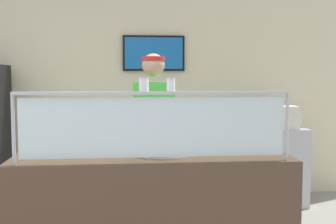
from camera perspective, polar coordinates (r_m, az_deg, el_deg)
The scene contains 10 objects.
shop_rear_unit at distance 5.40m, azimuth -3.54°, elevation 2.74°, with size 6.49×0.13×2.70m.
serving_counter at distance 3.35m, azimuth -2.16°, elevation -13.84°, with size 2.09×0.71×0.95m, color #4C3828.
sneeze_guard at distance 2.90m, azimuth -1.87°, elevation -0.91°, with size 1.92×0.06×0.50m.
pizza_tray at distance 3.24m, azimuth -0.86°, elevation -5.50°, with size 0.44×0.44×0.04m.
pizza_server at distance 3.22m, azimuth -0.88°, elevation -5.18°, with size 0.07×0.28×0.01m, color #ADAFB7.
parmesan_shaker at distance 2.88m, azimuth -3.31°, elevation 3.63°, with size 0.07×0.07×0.10m.
pepper_flake_shaker at distance 2.89m, azimuth 0.39°, elevation 3.62°, with size 0.06×0.06×0.09m.
worker_figure at distance 3.91m, azimuth -1.90°, elevation -3.17°, with size 0.41×0.50×1.76m.
prep_shelf at distance 5.32m, azimuth 14.12°, elevation -7.06°, with size 0.70×0.55×0.93m, color #B7BABF.
pizza_box_stack at distance 5.23m, azimuth 14.21°, elevation -0.60°, with size 0.51×0.50×0.27m.
Camera 1 is at (0.86, -2.82, 1.54)m, focal length 44.98 mm.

